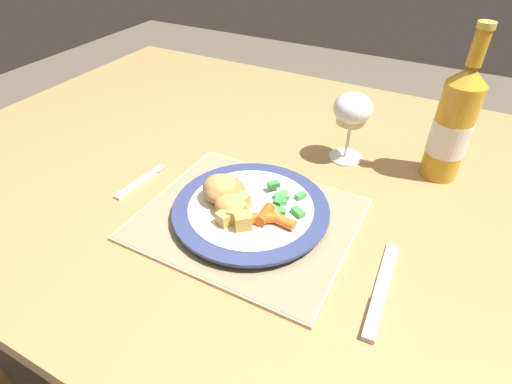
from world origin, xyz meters
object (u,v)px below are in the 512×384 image
at_px(dining_table, 291,207).
at_px(table_knife, 379,297).
at_px(dinner_plate, 251,210).
at_px(wine_glass, 352,112).
at_px(bottle, 453,125).
at_px(fork, 137,184).

bearing_deg(dining_table, table_knife, -43.57).
relative_size(dinner_plate, wine_glass, 1.85).
bearing_deg(bottle, dinner_plate, -132.31).
distance_m(table_knife, wine_glass, 0.37).
bearing_deg(fork, table_knife, -5.70).
height_order(dining_table, bottle, bottle).
height_order(fork, table_knife, table_knife).
distance_m(dinner_plate, bottle, 0.39).
distance_m(dinner_plate, table_knife, 0.24).
height_order(dinner_plate, table_knife, dinner_plate).
xyz_separation_m(dinner_plate, bottle, (0.26, 0.28, 0.09)).
xyz_separation_m(fork, wine_glass, (0.32, 0.27, 0.10)).
xyz_separation_m(dining_table, bottle, (0.24, 0.14, 0.18)).
distance_m(wine_glass, bottle, 0.18).
distance_m(dining_table, dinner_plate, 0.17).
bearing_deg(bottle, table_knife, -94.10).
height_order(fork, wine_glass, wine_glass).
distance_m(dinner_plate, fork, 0.23).
height_order(table_knife, wine_glass, wine_glass).
bearing_deg(table_knife, dining_table, 136.43).
bearing_deg(wine_glass, fork, -139.11).
relative_size(dinner_plate, table_knife, 1.43).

